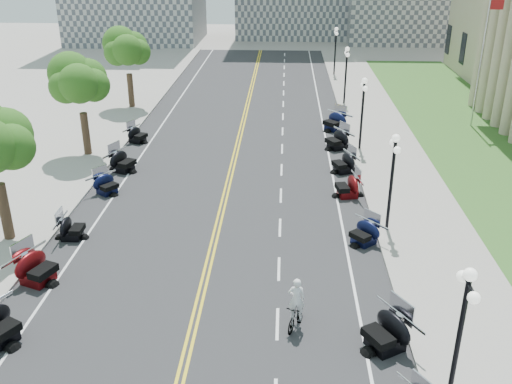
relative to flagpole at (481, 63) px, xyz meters
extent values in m
plane|color=gray|center=(-18.00, -22.00, -5.00)|extent=(160.00, 160.00, 0.00)
cube|color=#333335|center=(-18.00, -12.00, -5.00)|extent=(16.00, 90.00, 0.01)
cube|color=yellow|center=(-18.12, -12.00, -4.99)|extent=(0.12, 90.00, 0.00)
cube|color=yellow|center=(-17.88, -12.00, -4.99)|extent=(0.12, 90.00, 0.00)
cube|color=white|center=(-11.60, -12.00, -4.99)|extent=(0.12, 90.00, 0.00)
cube|color=white|center=(-24.40, -12.00, -4.99)|extent=(0.12, 90.00, 0.00)
cube|color=white|center=(-14.80, -26.00, -4.99)|extent=(0.12, 2.00, 0.00)
cube|color=white|center=(-14.80, -22.00, -4.99)|extent=(0.12, 2.00, 0.00)
cube|color=white|center=(-14.80, -18.00, -4.99)|extent=(0.12, 2.00, 0.00)
cube|color=white|center=(-14.80, -14.00, -4.99)|extent=(0.12, 2.00, 0.00)
cube|color=white|center=(-14.80, -10.00, -4.99)|extent=(0.12, 2.00, 0.00)
cube|color=white|center=(-14.80, -6.00, -4.99)|extent=(0.12, 2.00, 0.00)
cube|color=white|center=(-14.80, -2.00, -4.99)|extent=(0.12, 2.00, 0.00)
cube|color=white|center=(-14.80, 2.00, -4.99)|extent=(0.12, 2.00, 0.00)
cube|color=white|center=(-14.80, 6.00, -4.99)|extent=(0.12, 2.00, 0.00)
cube|color=white|center=(-14.80, 10.00, -4.99)|extent=(0.12, 2.00, 0.00)
cube|color=white|center=(-14.80, 14.00, -4.99)|extent=(0.12, 2.00, 0.00)
cube|color=white|center=(-14.80, 18.00, -4.99)|extent=(0.12, 2.00, 0.00)
cube|color=white|center=(-14.80, 22.00, -4.99)|extent=(0.12, 2.00, 0.00)
cube|color=white|center=(-14.80, 26.00, -4.99)|extent=(0.12, 2.00, 0.00)
cube|color=white|center=(-14.80, 30.00, -4.99)|extent=(0.12, 2.00, 0.00)
cube|color=#9E9991|center=(-7.50, -12.00, -4.92)|extent=(5.00, 90.00, 0.15)
cube|color=#9E9991|center=(-28.50, -12.00, -4.92)|extent=(5.00, 90.00, 0.15)
cube|color=#356023|center=(-0.50, -4.00, -4.95)|extent=(9.00, 60.00, 0.10)
imported|color=#A51414|center=(-14.11, -26.09, -4.47)|extent=(1.05, 1.82, 1.05)
imported|color=white|center=(-14.11, -26.09, -3.07)|extent=(0.64, 0.42, 1.76)
camera|label=1|loc=(-14.71, -43.94, 8.50)|focal=40.00mm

